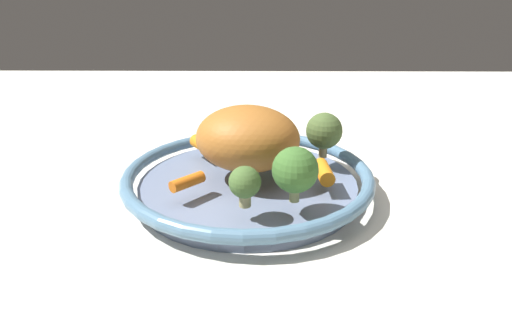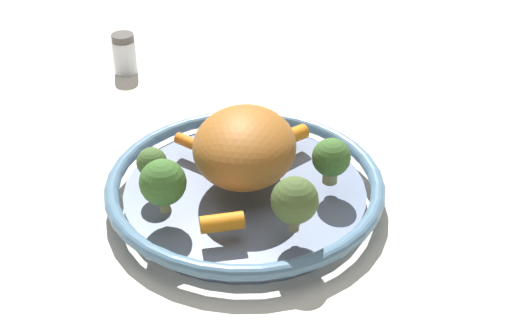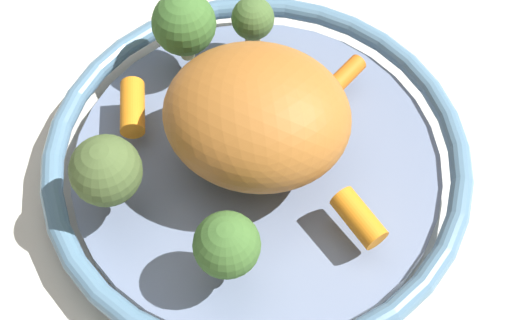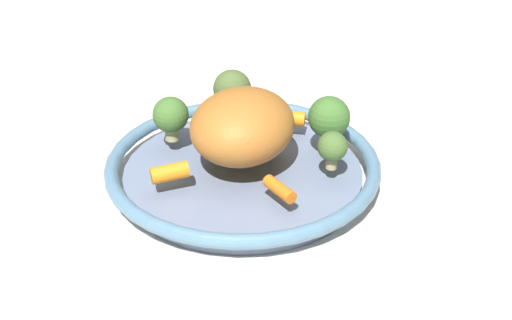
{
  "view_description": "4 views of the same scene",
  "coord_description": "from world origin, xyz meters",
  "px_view_note": "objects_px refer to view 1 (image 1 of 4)",
  "views": [
    {
      "loc": [
        -0.57,
        -0.02,
        0.28
      ],
      "look_at": [
        -0.0,
        -0.01,
        0.05
      ],
      "focal_mm": 30.39,
      "sensor_mm": 36.0,
      "label": 1
    },
    {
      "loc": [
        -0.07,
        -0.73,
        0.55
      ],
      "look_at": [
        0.01,
        -0.02,
        0.08
      ],
      "focal_mm": 49.3,
      "sensor_mm": 36.0,
      "label": 2
    },
    {
      "loc": [
        0.32,
        -0.01,
        0.52
      ],
      "look_at": [
        0.02,
        -0.0,
        0.05
      ],
      "focal_mm": 49.16,
      "sensor_mm": 36.0,
      "label": 3
    },
    {
      "loc": [
        -0.2,
        0.77,
        0.5
      ],
      "look_at": [
        -0.02,
        0.03,
        0.05
      ],
      "focal_mm": 50.1,
      "sensor_mm": 36.0,
      "label": 4
    }
  ],
  "objects_px": {
    "roast_chicken_piece": "(249,137)",
    "broccoli_floret_mid": "(246,183)",
    "broccoli_floret_edge": "(324,131)",
    "serving_bowl": "(248,180)",
    "broccoli_floret_small": "(264,123)",
    "broccoli_floret_large": "(295,170)",
    "baby_carrot_back": "(202,144)",
    "baby_carrot_center": "(324,172)",
    "baby_carrot_near_rim": "(187,182)"
  },
  "relations": [
    {
      "from": "broccoli_floret_large",
      "to": "broccoli_floret_mid",
      "type": "xyz_separation_m",
      "value": [
        -0.01,
        0.06,
        -0.01
      ]
    },
    {
      "from": "broccoli_floret_small",
      "to": "baby_carrot_back",
      "type": "bearing_deg",
      "value": 108.02
    },
    {
      "from": "baby_carrot_back",
      "to": "baby_carrot_center",
      "type": "xyz_separation_m",
      "value": [
        -0.11,
        -0.18,
        -0.0
      ]
    },
    {
      "from": "baby_carrot_near_rim",
      "to": "baby_carrot_center",
      "type": "xyz_separation_m",
      "value": [
        0.03,
        -0.18,
        0.0
      ]
    },
    {
      "from": "baby_carrot_near_rim",
      "to": "broccoli_floret_small",
      "type": "xyz_separation_m",
      "value": [
        0.17,
        -0.1,
        0.03
      ]
    },
    {
      "from": "serving_bowl",
      "to": "baby_carrot_back",
      "type": "distance_m",
      "value": 0.11
    },
    {
      "from": "broccoli_floret_small",
      "to": "broccoli_floret_edge",
      "type": "distance_m",
      "value": 0.11
    },
    {
      "from": "serving_bowl",
      "to": "roast_chicken_piece",
      "type": "relative_size",
      "value": 2.45
    },
    {
      "from": "baby_carrot_center",
      "to": "broccoli_floret_small",
      "type": "xyz_separation_m",
      "value": [
        0.14,
        0.08,
        0.03
      ]
    },
    {
      "from": "baby_carrot_center",
      "to": "broccoli_floret_mid",
      "type": "distance_m",
      "value": 0.13
    },
    {
      "from": "broccoli_floret_small",
      "to": "broccoli_floret_edge",
      "type": "bearing_deg",
      "value": -124.38
    },
    {
      "from": "broccoli_floret_mid",
      "to": "broccoli_floret_edge",
      "type": "distance_m",
      "value": 0.19
    },
    {
      "from": "broccoli_floret_edge",
      "to": "baby_carrot_near_rim",
      "type": "bearing_deg",
      "value": 120.05
    },
    {
      "from": "baby_carrot_back",
      "to": "broccoli_floret_mid",
      "type": "bearing_deg",
      "value": -157.74
    },
    {
      "from": "baby_carrot_back",
      "to": "broccoli_floret_mid",
      "type": "xyz_separation_m",
      "value": [
        -0.19,
        -0.08,
        0.02
      ]
    },
    {
      "from": "serving_bowl",
      "to": "baby_carrot_center",
      "type": "xyz_separation_m",
      "value": [
        -0.04,
        -0.1,
        0.03
      ]
    },
    {
      "from": "broccoli_floret_small",
      "to": "broccoli_floret_edge",
      "type": "relative_size",
      "value": 0.89
    },
    {
      "from": "broccoli_floret_large",
      "to": "broccoli_floret_edge",
      "type": "bearing_deg",
      "value": -20.16
    },
    {
      "from": "broccoli_floret_large",
      "to": "broccoli_floret_small",
      "type": "xyz_separation_m",
      "value": [
        0.21,
        0.03,
        -0.0
      ]
    },
    {
      "from": "broccoli_floret_mid",
      "to": "baby_carrot_back",
      "type": "bearing_deg",
      "value": 22.26
    },
    {
      "from": "baby_carrot_near_rim",
      "to": "broccoli_floret_edge",
      "type": "distance_m",
      "value": 0.22
    },
    {
      "from": "broccoli_floret_large",
      "to": "broccoli_floret_mid",
      "type": "height_order",
      "value": "broccoli_floret_large"
    },
    {
      "from": "baby_carrot_back",
      "to": "broccoli_floret_small",
      "type": "relative_size",
      "value": 0.75
    },
    {
      "from": "baby_carrot_center",
      "to": "broccoli_floret_edge",
      "type": "height_order",
      "value": "broccoli_floret_edge"
    },
    {
      "from": "roast_chicken_piece",
      "to": "broccoli_floret_mid",
      "type": "height_order",
      "value": "roast_chicken_piece"
    },
    {
      "from": "baby_carrot_back",
      "to": "baby_carrot_center",
      "type": "distance_m",
      "value": 0.21
    },
    {
      "from": "broccoli_floret_small",
      "to": "broccoli_floret_mid",
      "type": "distance_m",
      "value": 0.22
    },
    {
      "from": "serving_bowl",
      "to": "roast_chicken_piece",
      "type": "distance_m",
      "value": 0.06
    },
    {
      "from": "serving_bowl",
      "to": "baby_carrot_near_rim",
      "type": "xyz_separation_m",
      "value": [
        -0.06,
        0.08,
        0.03
      ]
    },
    {
      "from": "serving_bowl",
      "to": "broccoli_floret_small",
      "type": "relative_size",
      "value": 5.84
    },
    {
      "from": "broccoli_floret_large",
      "to": "baby_carrot_near_rim",
      "type": "bearing_deg",
      "value": 74.74
    },
    {
      "from": "serving_bowl",
      "to": "baby_carrot_near_rim",
      "type": "height_order",
      "value": "baby_carrot_near_rim"
    },
    {
      "from": "broccoli_floret_large",
      "to": "broccoli_floret_mid",
      "type": "bearing_deg",
      "value": 103.47
    },
    {
      "from": "baby_carrot_center",
      "to": "broccoli_floret_large",
      "type": "bearing_deg",
      "value": 145.71
    },
    {
      "from": "broccoli_floret_mid",
      "to": "baby_carrot_near_rim",
      "type": "bearing_deg",
      "value": 56.96
    },
    {
      "from": "baby_carrot_near_rim",
      "to": "baby_carrot_back",
      "type": "xyz_separation_m",
      "value": [
        0.14,
        -0.0,
        0.0
      ]
    },
    {
      "from": "roast_chicken_piece",
      "to": "broccoli_floret_edge",
      "type": "relative_size",
      "value": 2.12
    },
    {
      "from": "roast_chicken_piece",
      "to": "broccoli_floret_large",
      "type": "bearing_deg",
      "value": -151.32
    },
    {
      "from": "baby_carrot_back",
      "to": "broccoli_floret_large",
      "type": "bearing_deg",
      "value": -142.39
    },
    {
      "from": "baby_carrot_near_rim",
      "to": "baby_carrot_center",
      "type": "relative_size",
      "value": 0.96
    },
    {
      "from": "baby_carrot_near_rim",
      "to": "broccoli_floret_large",
      "type": "height_order",
      "value": "broccoli_floret_large"
    },
    {
      "from": "serving_bowl",
      "to": "broccoli_floret_small",
      "type": "height_order",
      "value": "broccoli_floret_small"
    },
    {
      "from": "roast_chicken_piece",
      "to": "baby_carrot_back",
      "type": "height_order",
      "value": "roast_chicken_piece"
    },
    {
      "from": "broccoli_floret_mid",
      "to": "baby_carrot_center",
      "type": "bearing_deg",
      "value": -52.31
    },
    {
      "from": "baby_carrot_center",
      "to": "broccoli_floret_small",
      "type": "bearing_deg",
      "value": 29.07
    },
    {
      "from": "baby_carrot_near_rim",
      "to": "broccoli_floret_mid",
      "type": "bearing_deg",
      "value": -123.04
    },
    {
      "from": "serving_bowl",
      "to": "broccoli_floret_mid",
      "type": "xyz_separation_m",
      "value": [
        -0.11,
        -0.0,
        0.05
      ]
    },
    {
      "from": "baby_carrot_center",
      "to": "broccoli_floret_mid",
      "type": "relative_size",
      "value": 1.01
    },
    {
      "from": "broccoli_floret_large",
      "to": "broccoli_floret_mid",
      "type": "relative_size",
      "value": 1.37
    },
    {
      "from": "baby_carrot_near_rim",
      "to": "serving_bowl",
      "type": "bearing_deg",
      "value": -49.59
    }
  ]
}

